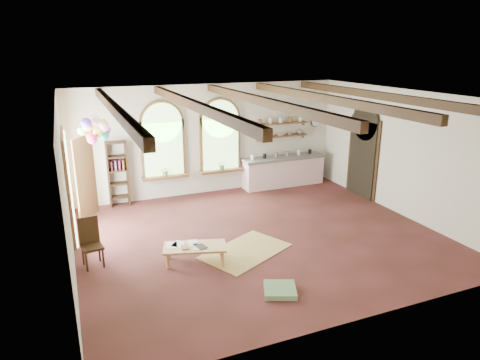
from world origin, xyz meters
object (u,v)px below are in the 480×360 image
side_chair (92,252)px  balloon_cluster (95,129)px  kitchen_counter (283,171)px  coffee_table (195,248)px

side_chair → balloon_cluster: 3.12m
balloon_cluster → kitchen_counter: bearing=9.2°
side_chair → kitchen_counter: bearing=28.3°
coffee_table → side_chair: (-1.92, 0.63, -0.03)m
balloon_cluster → side_chair: bearing=-100.6°
coffee_table → kitchen_counter: bearing=43.6°
coffee_table → balloon_cluster: bearing=116.9°
kitchen_counter → balloon_cluster: 5.89m
side_chair → coffee_table: bearing=-18.2°
coffee_table → side_chair: side_chair is taller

